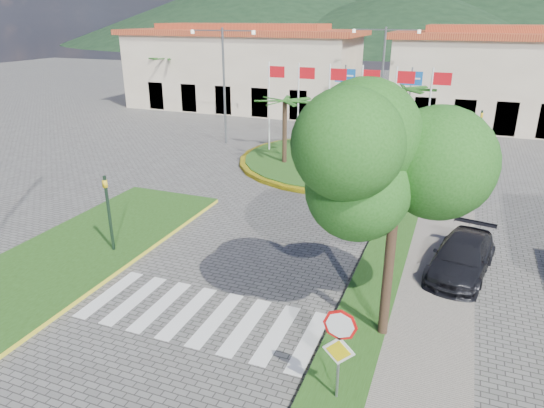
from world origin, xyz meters
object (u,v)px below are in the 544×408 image
(deciduous_tree, at_px, (399,166))
(white_van, at_px, (263,105))
(stop_sign, at_px, (339,342))
(car_dark_a, at_px, (303,108))
(car_side_right, at_px, (462,257))
(roundabout_island, at_px, (340,160))
(car_dark_b, at_px, (494,125))

(deciduous_tree, xyz_separation_m, white_van, (-16.84, 31.80, -4.53))
(stop_sign, xyz_separation_m, car_dark_a, (-12.12, 34.73, -1.20))
(deciduous_tree, distance_m, car_side_right, 6.86)
(roundabout_island, xyz_separation_m, white_van, (-11.35, 14.80, 0.47))
(roundabout_island, bearing_deg, deciduous_tree, -72.09)
(car_dark_b, relative_size, car_side_right, 0.75)
(stop_sign, bearing_deg, roundabout_island, 103.73)
(roundabout_island, relative_size, car_dark_a, 3.63)
(white_van, distance_m, car_dark_a, 4.13)
(white_van, bearing_deg, car_side_right, -135.54)
(deciduous_tree, bearing_deg, roundabout_island, 107.91)
(car_dark_b, bearing_deg, white_van, 93.35)
(deciduous_tree, height_order, car_side_right, deciduous_tree)
(car_dark_a, xyz_separation_m, car_side_right, (14.72, -26.93, 0.06))
(car_dark_b, bearing_deg, car_side_right, -176.39)
(stop_sign, xyz_separation_m, deciduous_tree, (0.60, 3.04, 3.38))
(stop_sign, bearing_deg, car_dark_b, 82.31)
(roundabout_island, relative_size, car_dark_b, 3.75)
(white_van, bearing_deg, roundabout_island, -132.94)
(white_van, bearing_deg, stop_sign, -145.41)
(stop_sign, distance_m, car_side_right, 8.30)
(car_dark_a, height_order, car_side_right, car_side_right)
(stop_sign, relative_size, car_dark_b, 0.78)
(roundabout_island, bearing_deg, stop_sign, -76.27)
(deciduous_tree, bearing_deg, white_van, 117.90)
(white_van, distance_m, car_side_right, 32.95)
(roundabout_island, bearing_deg, white_van, 127.47)
(white_van, relative_size, car_dark_a, 1.32)
(roundabout_island, xyz_separation_m, deciduous_tree, (5.50, -17.00, 5.00))
(car_dark_a, relative_size, car_dark_b, 1.03)
(stop_sign, relative_size, car_dark_a, 0.76)
(white_van, xyz_separation_m, car_dark_b, (20.73, -1.63, -0.08))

